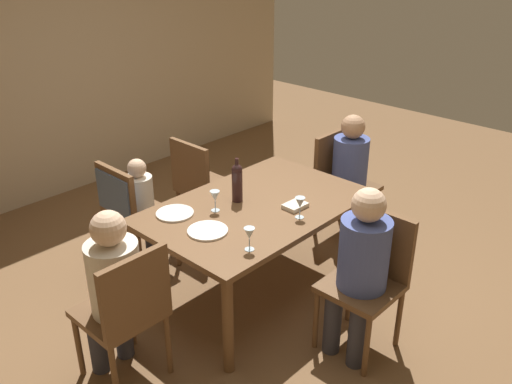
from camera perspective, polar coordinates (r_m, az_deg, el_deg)
name	(u,v)px	position (r m, az deg, el deg)	size (l,w,h in m)	color
ground_plane	(256,291)	(4.24, 0.00, -10.19)	(10.00, 10.00, 0.00)	brown
rear_room_partition	(49,60)	(5.77, -20.66, 12.67)	(6.40, 0.12, 2.70)	tan
dining_table	(256,215)	(3.90, 0.00, -2.43)	(1.58, 1.03, 0.73)	brown
chair_left_end	(127,308)	(3.27, -13.28, -11.69)	(0.44, 0.44, 0.92)	brown
chair_near	(369,272)	(3.56, 11.68, -8.13)	(0.44, 0.44, 0.92)	brown
chair_right_end	(340,178)	(4.83, 8.76, 1.49)	(0.44, 0.44, 0.92)	brown
chair_far_left	(127,205)	(4.27, -13.30, -1.37)	(0.45, 0.44, 0.92)	brown
chair_far_right	(201,183)	(4.70, -5.75, 0.96)	(0.44, 0.44, 0.92)	brown
person_woman_host	(113,284)	(3.28, -14.62, -9.19)	(0.30, 0.35, 1.12)	#33333D
person_man_bearded	(361,262)	(3.41, 10.84, -7.17)	(0.36, 0.31, 1.14)	#33333D
person_man_guest	(352,169)	(4.73, 9.97, 2.37)	(0.30, 0.34, 1.12)	#33333D
person_child_small	(143,203)	(4.35, -11.67, -1.14)	(0.25, 0.22, 0.94)	#33333D
wine_bottle_tall_green	(237,182)	(3.86, -1.97, 1.09)	(0.08, 0.08, 0.33)	black
wine_glass_near_left	(215,197)	(3.74, -4.28, -0.50)	(0.07, 0.07, 0.15)	silver
wine_glass_centre	(300,203)	(3.65, 4.59, -1.18)	(0.07, 0.07, 0.15)	silver
wine_glass_near_right	(249,234)	(3.28, -0.69, -4.42)	(0.07, 0.07, 0.15)	silver
dinner_plate_host	(208,231)	(3.53, -5.04, -4.03)	(0.26, 0.26, 0.01)	white
dinner_plate_guest_left	(175,213)	(3.77, -8.42, -2.20)	(0.26, 0.26, 0.01)	silver
folded_napkin	(295,206)	(3.82, 4.09, -1.43)	(0.16, 0.12, 0.03)	beige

